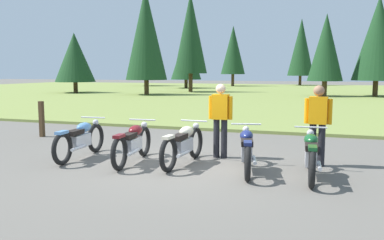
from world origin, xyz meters
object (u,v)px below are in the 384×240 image
(motorcycle_sky_blue, at_px, (81,139))
(rider_checking_bike, at_px, (318,121))
(motorcycle_navy, at_px, (247,149))
(motorcycle_maroon, at_px, (133,143))
(rider_near_row_end, at_px, (220,116))
(trail_marker_post, at_px, (42,119))
(motorcycle_british_green, at_px, (311,154))
(motorcycle_cream, at_px, (183,144))

(motorcycle_sky_blue, bearing_deg, rider_checking_bike, 10.28)
(motorcycle_navy, bearing_deg, rider_checking_bike, 35.63)
(motorcycle_maroon, relative_size, rider_near_row_end, 1.26)
(trail_marker_post, bearing_deg, motorcycle_british_green, -16.18)
(motorcycle_sky_blue, distance_m, motorcycle_navy, 3.78)
(motorcycle_cream, xyz_separation_m, motorcycle_navy, (1.37, -0.16, 0.00))
(trail_marker_post, bearing_deg, motorcycle_navy, -18.36)
(motorcycle_sky_blue, bearing_deg, motorcycle_navy, -0.05)
(motorcycle_maroon, height_order, motorcycle_navy, same)
(rider_near_row_end, height_order, trail_marker_post, rider_near_row_end)
(motorcycle_sky_blue, distance_m, motorcycle_british_green, 4.99)
(motorcycle_sky_blue, bearing_deg, motorcycle_british_green, -0.91)
(motorcycle_sky_blue, relative_size, motorcycle_cream, 1.00)
(motorcycle_maroon, bearing_deg, motorcycle_cream, 10.10)
(motorcycle_sky_blue, distance_m, rider_checking_bike, 5.17)
(motorcycle_cream, xyz_separation_m, motorcycle_british_green, (2.58, -0.24, 0.00))
(motorcycle_maroon, height_order, trail_marker_post, trail_marker_post)
(rider_near_row_end, xyz_separation_m, trail_marker_post, (-5.79, 1.13, -0.42))
(rider_checking_bike, bearing_deg, rider_near_row_end, 176.14)
(motorcycle_maroon, distance_m, trail_marker_post, 4.71)
(motorcycle_navy, bearing_deg, motorcycle_cream, 173.28)
(trail_marker_post, bearing_deg, motorcycle_cream, -21.21)
(motorcycle_sky_blue, height_order, motorcycle_maroon, same)
(motorcycle_british_green, height_order, trail_marker_post, trail_marker_post)
(motorcycle_british_green, relative_size, trail_marker_post, 1.97)
(motorcycle_cream, relative_size, motorcycle_british_green, 1.00)
(motorcycle_cream, bearing_deg, motorcycle_navy, -6.72)
(motorcycle_sky_blue, distance_m, rider_near_row_end, 3.19)
(motorcycle_maroon, xyz_separation_m, rider_checking_bike, (3.73, 0.95, 0.51))
(motorcycle_cream, bearing_deg, rider_near_row_end, 58.11)
(motorcycle_british_green, xyz_separation_m, rider_near_row_end, (-2.02, 1.14, 0.51))
(motorcycle_cream, height_order, rider_checking_bike, rider_checking_bike)
(motorcycle_maroon, bearing_deg, trail_marker_post, 151.84)
(rider_checking_bike, bearing_deg, trail_marker_post, 170.86)
(rider_checking_bike, bearing_deg, motorcycle_maroon, -165.70)
(motorcycle_british_green, height_order, rider_checking_bike, rider_checking_bike)
(rider_checking_bike, bearing_deg, motorcycle_cream, -164.03)
(rider_near_row_end, bearing_deg, motorcycle_sky_blue, -160.35)
(motorcycle_maroon, distance_m, motorcycle_navy, 2.45)
(motorcycle_sky_blue, height_order, motorcycle_cream, same)
(rider_near_row_end, relative_size, trail_marker_post, 1.57)
(trail_marker_post, bearing_deg, motorcycle_sky_blue, -37.77)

